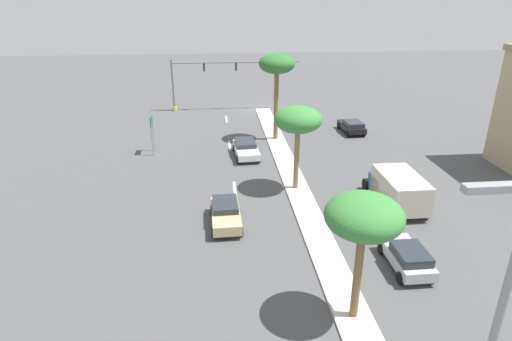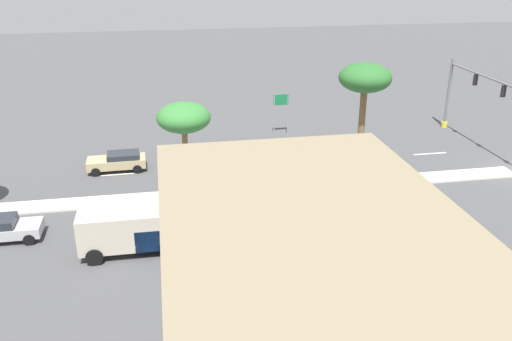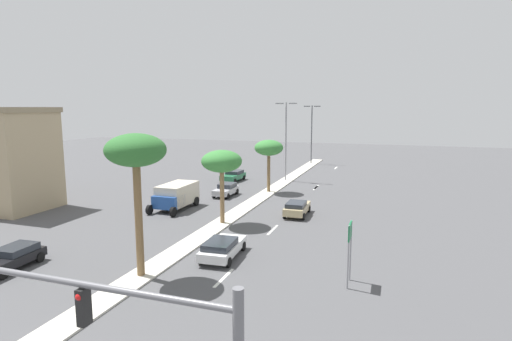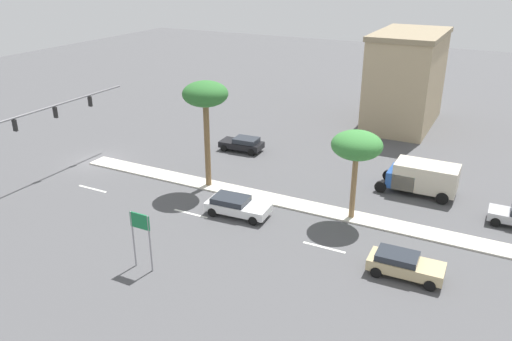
# 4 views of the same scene
# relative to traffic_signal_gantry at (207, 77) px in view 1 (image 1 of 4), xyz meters

# --- Properties ---
(ground_plane) EXTENTS (160.00, 160.00, 0.00)m
(ground_plane) POSITION_rel_traffic_signal_gantry_xyz_m (-6.81, 27.40, -4.12)
(ground_plane) COLOR #4C4C4F
(median_curb) EXTENTS (1.80, 69.12, 0.12)m
(median_curb) POSITION_rel_traffic_signal_gantry_xyz_m (-6.81, 35.08, -4.06)
(median_curb) COLOR beige
(median_curb) RESTS_ON ground
(lane_stripe_near) EXTENTS (0.20, 2.80, 0.01)m
(lane_stripe_near) POSITION_rel_traffic_signal_gantry_xyz_m (-2.12, 4.53, -4.12)
(lane_stripe_near) COLOR silver
(lane_stripe_near) RESTS_ON ground
(lane_stripe_mid) EXTENTS (0.20, 2.80, 0.01)m
(lane_stripe_mid) POSITION_rel_traffic_signal_gantry_xyz_m (-2.12, 13.77, -4.12)
(lane_stripe_mid) COLOR silver
(lane_stripe_mid) RESTS_ON ground
(lane_stripe_inboard) EXTENTS (0.20, 2.80, 0.01)m
(lane_stripe_inboard) POSITION_rel_traffic_signal_gantry_xyz_m (-2.12, 23.80, -4.12)
(lane_stripe_inboard) COLOR silver
(lane_stripe_inboard) RESTS_ON ground
(lane_stripe_left) EXTENTS (0.20, 2.80, 0.01)m
(lane_stripe_left) POSITION_rel_traffic_signal_gantry_xyz_m (-2.12, 28.95, -4.12)
(lane_stripe_left) COLOR silver
(lane_stripe_left) RESTS_ON ground
(traffic_signal_gantry) EXTENTS (15.76, 0.53, 6.29)m
(traffic_signal_gantry) POSITION_rel_traffic_signal_gantry_xyz_m (0.00, 0.00, 0.00)
(traffic_signal_gantry) COLOR slate
(traffic_signal_gantry) RESTS_ON ground
(directional_road_sign) EXTENTS (0.10, 1.33, 3.58)m
(directional_road_sign) POSITION_rel_traffic_signal_gantry_xyz_m (4.87, 15.23, -1.56)
(directional_road_sign) COLOR gray
(directional_road_sign) RESTS_ON ground
(palm_tree_right) EXTENTS (3.44, 3.44, 8.32)m
(palm_tree_right) POSITION_rel_traffic_signal_gantry_xyz_m (-6.80, 12.36, 3.15)
(palm_tree_right) COLOR brown
(palm_tree_right) RESTS_ON median_curb
(palm_tree_trailing) EXTENTS (3.41, 3.41, 6.23)m
(palm_tree_trailing) POSITION_rel_traffic_signal_gantry_xyz_m (-6.69, 24.12, 1.20)
(palm_tree_trailing) COLOR olive
(palm_tree_trailing) RESTS_ON median_curb
(palm_tree_left) EXTENTS (3.32, 3.32, 6.05)m
(palm_tree_left) POSITION_rel_traffic_signal_gantry_xyz_m (-6.83, 38.02, 1.05)
(palm_tree_left) COLOR brown
(palm_tree_left) RESTS_ON median_curb
(sedan_silver_leading) EXTENTS (1.87, 3.87, 1.38)m
(sedan_silver_leading) POSITION_rel_traffic_signal_gantry_xyz_m (-10.79, 34.62, -3.38)
(sedan_silver_leading) COLOR #B2B2B7
(sedan_silver_leading) RESTS_ON ground
(sedan_tan_outboard) EXTENTS (1.99, 4.23, 1.35)m
(sedan_tan_outboard) POSITION_rel_traffic_signal_gantry_xyz_m (-1.30, 28.86, -3.39)
(sedan_tan_outboard) COLOR tan
(sedan_tan_outboard) RESTS_ON ground
(sedan_black_inboard) EXTENTS (2.16, 4.10, 1.31)m
(sedan_black_inboard) POSITION_rel_traffic_signal_gantry_xyz_m (-15.10, 10.93, -3.41)
(sedan_black_inboard) COLOR black
(sedan_black_inboard) RESTS_ON ground
(sedan_white_trailing) EXTENTS (2.29, 4.59, 1.30)m
(sedan_white_trailing) POSITION_rel_traffic_signal_gantry_xyz_m (-3.50, 16.73, -3.41)
(sedan_white_trailing) COLOR silver
(sedan_white_trailing) RESTS_ON ground
(box_truck) EXTENTS (2.77, 5.83, 2.43)m
(box_truck) POSITION_rel_traffic_signal_gantry_xyz_m (-13.13, 27.51, -2.80)
(box_truck) COLOR #234C99
(box_truck) RESTS_ON ground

